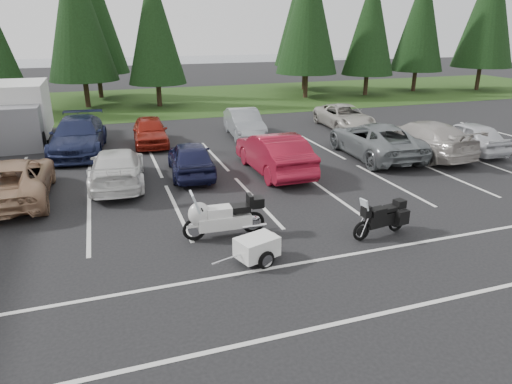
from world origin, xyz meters
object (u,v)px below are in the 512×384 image
object	(u,v)px
box_truck	(20,114)
car_near_4	(191,158)
cargo_trailer	(257,249)
car_near_6	(375,140)
touring_motorcycle	(224,213)
car_near_7	(421,138)
car_far_1	(78,136)
car_near_5	(274,153)
car_far_4	(344,117)
adventure_motorcycle	(380,215)
car_far_2	(150,131)
car_far_3	(244,123)
car_near_2	(12,180)
car_near_8	(467,136)
car_near_3	(117,167)

from	to	relation	value
box_truck	car_near_4	size ratio (longest dim) A/B	1.38
box_truck	cargo_trailer	world-z (taller)	box_truck
car_near_6	touring_motorcycle	world-z (taller)	car_near_6
car_near_7	car_far_1	size ratio (longest dim) A/B	0.98
car_near_5	car_far_4	distance (m)	9.54
car_near_5	cargo_trailer	size ratio (longest dim) A/B	3.35
adventure_motorcycle	car_near_6	bearing A→B (deg)	49.30
car_near_5	car_far_2	size ratio (longest dim) A/B	1.22
car_far_4	car_far_3	bearing A→B (deg)	-174.96
car_near_2	car_near_8	bearing A→B (deg)	-179.89
car_near_8	car_far_2	distance (m)	15.23
car_near_3	adventure_motorcycle	xyz separation A→B (m)	(6.73, -6.96, -0.06)
box_truck	touring_motorcycle	distance (m)	15.46
car_far_3	car_near_4	bearing A→B (deg)	-120.04
car_near_5	touring_motorcycle	distance (m)	6.23
car_near_7	adventure_motorcycle	bearing A→B (deg)	40.01
adventure_motorcycle	car_near_3	bearing A→B (deg)	124.79
car_near_2	car_near_6	bearing A→B (deg)	-177.22
car_near_2	car_far_3	size ratio (longest dim) A/B	1.18
car_near_6	cargo_trailer	size ratio (longest dim) A/B	3.77
car_near_6	touring_motorcycle	size ratio (longest dim) A/B	2.14
car_near_4	car_near_7	size ratio (longest dim) A/B	0.75
car_near_8	touring_motorcycle	distance (m)	14.25
car_far_3	box_truck	bearing A→B (deg)	173.33
car_near_4	car_far_1	bearing A→B (deg)	-45.23
car_far_3	adventure_motorcycle	size ratio (longest dim) A/B	2.13
car_near_8	car_far_3	distance (m)	10.98
cargo_trailer	car_near_3	bearing A→B (deg)	94.08
car_near_5	cargo_trailer	distance (m)	7.52
car_near_3	car_near_5	world-z (taller)	car_near_5
car_near_6	car_far_3	bearing A→B (deg)	-48.76
car_near_8	adventure_motorcycle	world-z (taller)	car_near_8
box_truck	car_near_6	bearing A→B (deg)	-27.41
car_far_1	car_near_7	bearing A→B (deg)	-14.94
box_truck	car_far_1	xyz separation A→B (m)	(2.70, -2.93, -0.65)
car_near_4	car_near_5	distance (m)	3.31
car_far_3	car_near_6	bearing A→B (deg)	-47.39
car_near_5	cargo_trailer	xyz separation A→B (m)	(-3.07, -6.85, -0.47)
car_near_2	car_near_5	world-z (taller)	car_near_5
car_near_7	car_far_3	size ratio (longest dim) A/B	1.25
car_far_2	car_far_4	bearing A→B (deg)	5.08
car_near_4	box_truck	bearing A→B (deg)	-44.34
car_near_7	car_far_3	world-z (taller)	car_near_7
car_near_5	car_far_3	xyz separation A→B (m)	(0.78, 6.43, -0.09)
car_near_8	touring_motorcycle	world-z (taller)	car_near_8
car_near_7	touring_motorcycle	world-z (taller)	car_near_7
car_far_1	car_far_4	bearing A→B (deg)	8.66
car_near_2	car_near_8	xyz separation A→B (m)	(19.23, 0.21, 0.00)
cargo_trailer	adventure_motorcycle	bearing A→B (deg)	-13.24
car_far_2	car_near_4	bearing A→B (deg)	-77.00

